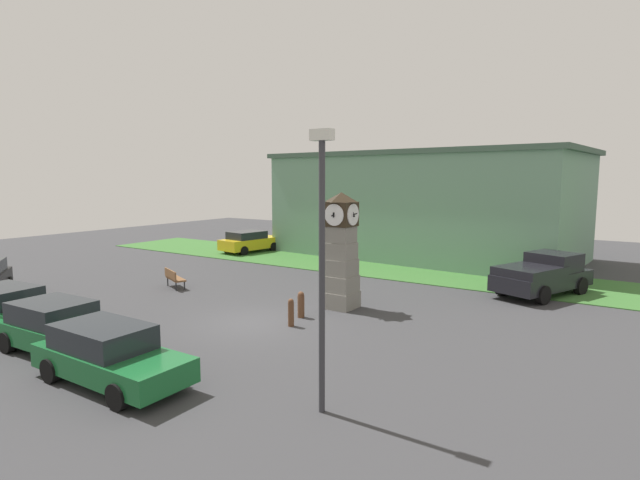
% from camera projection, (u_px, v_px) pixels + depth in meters
% --- Properties ---
extents(ground_plane, '(68.67, 68.67, 0.00)m').
position_uv_depth(ground_plane, '(254.00, 322.00, 18.18)').
color(ground_plane, '#38383A').
extents(clock_tower, '(1.43, 1.39, 4.67)m').
position_uv_depth(clock_tower, '(341.00, 253.00, 19.95)').
color(clock_tower, gray).
rests_on(clock_tower, ground_plane).
extents(bollard_near_tower, '(0.26, 0.26, 1.00)m').
position_uv_depth(bollard_near_tower, '(301.00, 304.00, 18.75)').
color(bollard_near_tower, brown).
rests_on(bollard_near_tower, ground_plane).
extents(bollard_mid_row, '(0.21, 0.21, 1.00)m').
position_uv_depth(bollard_mid_row, '(291.00, 312.00, 17.64)').
color(bollard_mid_row, brown).
rests_on(bollard_mid_row, ground_plane).
extents(car_navy_sedan, '(4.11, 2.18, 1.58)m').
position_uv_depth(car_navy_sedan, '(8.00, 310.00, 16.84)').
color(car_navy_sedan, '#19602D').
rests_on(car_navy_sedan, ground_plane).
extents(car_near_tower, '(4.16, 2.14, 1.52)m').
position_uv_depth(car_near_tower, '(57.00, 326.00, 15.09)').
color(car_near_tower, '#19602D').
rests_on(car_near_tower, ground_plane).
extents(car_by_building, '(4.53, 1.92, 1.50)m').
position_uv_depth(car_by_building, '(109.00, 354.00, 12.74)').
color(car_by_building, '#19602D').
rests_on(car_by_building, ground_plane).
extents(car_silver_hatch, '(2.49, 4.59, 1.51)m').
position_uv_depth(car_silver_hatch, '(250.00, 241.00, 35.12)').
color(car_silver_hatch, gold).
rests_on(car_silver_hatch, ground_plane).
extents(pickup_truck, '(3.73, 5.41, 1.85)m').
position_uv_depth(pickup_truck, '(543.00, 275.00, 22.28)').
color(pickup_truck, black).
rests_on(pickup_truck, ground_plane).
extents(bench, '(1.68, 1.11, 0.90)m').
position_uv_depth(bench, '(174.00, 277.00, 23.74)').
color(bench, brown).
rests_on(bench, ground_plane).
extents(street_lamp_near_road, '(0.50, 0.24, 6.26)m').
position_uv_depth(street_lamp_near_road, '(322.00, 253.00, 10.80)').
color(street_lamp_near_road, '#333338').
rests_on(street_lamp_near_road, ground_plane).
extents(warehouse_blue_far, '(20.28, 11.45, 6.89)m').
position_uv_depth(warehouse_blue_far, '(424.00, 204.00, 33.46)').
color(warehouse_blue_far, gray).
rests_on(warehouse_blue_far, ground_plane).
extents(grass_verge_far, '(41.20, 6.10, 0.04)m').
position_uv_depth(grass_verge_far, '(372.00, 266.00, 29.55)').
color(grass_verge_far, '#386B2D').
rests_on(grass_verge_far, ground_plane).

